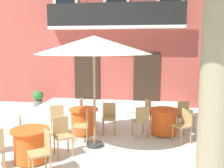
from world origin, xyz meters
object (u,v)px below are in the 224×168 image
Objects in this scene: cafe_chair_near_tree_1 at (58,117)px; cafe_chair_front_3 at (151,111)px; cafe_table_near_tree at (84,121)px; cafe_chair_near_tree_2 at (84,124)px; cafe_chair_front_1 at (184,123)px; cafe_chair_middle_3 at (43,150)px; cafe_chair_front_0 at (141,119)px; cafe_table_middle at (31,145)px; cafe_chair_near_tree_0 at (85,110)px; cafe_chair_middle_0 at (62,133)px; cafe_chair_near_tree_3 at (109,116)px; cafe_chair_front_2 at (185,114)px; cafe_chair_middle_1 at (25,130)px; cafe_umbrella at (94,45)px; ground_planter_left at (38,98)px; cafe_table_front at (164,122)px.

cafe_chair_near_tree_1 and cafe_chair_front_3 have the same top height.
cafe_table_near_tree is 0.95× the size of cafe_chair_near_tree_1.
cafe_chair_near_tree_2 and cafe_chair_front_1 have the same top height.
cafe_chair_front_0 is (1.85, 2.52, 0.00)m from cafe_chair_middle_3.
cafe_chair_near_tree_0 is at bearing 79.47° from cafe_table_middle.
cafe_table_near_tree is 0.77m from cafe_chair_near_tree_2.
cafe_chair_near_tree_1 is at bearing 114.26° from cafe_chair_middle_0.
cafe_chair_near_tree_0 is 1.07m from cafe_chair_near_tree_3.
cafe_chair_near_tree_1 reaches higher than cafe_table_near_tree.
cafe_table_near_tree is 0.95× the size of cafe_chair_front_2.
cafe_table_near_tree is 0.95× the size of cafe_chair_near_tree_3.
cafe_table_middle is at bearing -88.75° from cafe_chair_near_tree_1.
cafe_chair_front_3 is (1.96, 0.95, 0.14)m from cafe_table_near_tree.
cafe_chair_middle_1 and cafe_chair_front_3 have the same top height.
cafe_table_middle is (-0.52, -2.79, -0.14)m from cafe_chair_near_tree_0.
cafe_chair_middle_3 and cafe_chair_front_3 have the same top height.
cafe_umbrella is (0.54, -0.91, 2.22)m from cafe_table_near_tree.
ground_planter_left is (-5.68, 3.35, -0.13)m from cafe_chair_front_1.
cafe_umbrella is at bearing -59.46° from cafe_table_near_tree.
cafe_chair_middle_3 is 4.12m from cafe_chair_front_3.
cafe_chair_middle_1 is 0.31× the size of cafe_umbrella.
cafe_chair_front_2 is 3.60m from cafe_umbrella.
cafe_chair_middle_3 is at bearing -120.90° from cafe_chair_front_3.
cafe_chair_middle_0 is 1.01m from cafe_chair_middle_1.
cafe_chair_front_2 is at bearing 82.40° from cafe_chair_front_1.
cafe_table_near_tree is 0.95× the size of cafe_chair_middle_0.
cafe_chair_front_1 is at bearing -11.06° from cafe_chair_near_tree_3.
cafe_chair_front_1 is at bearing -97.60° from cafe_chair_front_2.
cafe_chair_front_2 is at bearing 27.17° from cafe_chair_near_tree_2.
cafe_chair_front_3 is at bearing 32.76° from cafe_chair_near_tree_3.
cafe_chair_front_0 is at bearing 39.34° from cafe_chair_middle_0.
cafe_table_near_tree is at bearing 86.56° from cafe_chair_middle_3.
cafe_chair_near_tree_0 is at bearing 156.56° from cafe_chair_front_0.
cafe_chair_front_0 is 1.18m from cafe_chair_front_1.
cafe_table_front is at bearing -147.56° from cafe_chair_front_2.
cafe_chair_near_tree_1 is 2.42m from cafe_chair_front_0.
cafe_chair_near_tree_1 is at bearing 91.25° from cafe_table_middle.
cafe_chair_near_tree_1 is 2.54m from cafe_umbrella.
cafe_chair_near_tree_0 is at bearing 59.41° from cafe_chair_near_tree_1.
cafe_chair_middle_0 is (0.61, -1.35, 0.00)m from cafe_chair_near_tree_1.
cafe_chair_near_tree_3 is 2.45m from cafe_chair_middle_1.
ground_planter_left is (-5.81, 2.39, -0.13)m from cafe_chair_front_2.
cafe_chair_near_tree_2 is 1.00× the size of cafe_chair_front_0.
cafe_chair_middle_0 is 0.31× the size of cafe_umbrella.
cafe_chair_near_tree_2 is 2.43m from cafe_chair_front_3.
cafe_chair_near_tree_1 is at bearing -156.72° from cafe_chair_front_3.
cafe_umbrella is (1.22, 1.14, 2.22)m from cafe_table_middle.
cafe_chair_front_3 reaches higher than cafe_table_middle.
cafe_chair_near_tree_1 is at bearing 103.42° from cafe_chair_middle_3.
cafe_chair_front_3 is (2.13, 0.21, 0.00)m from cafe_chair_near_tree_0.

